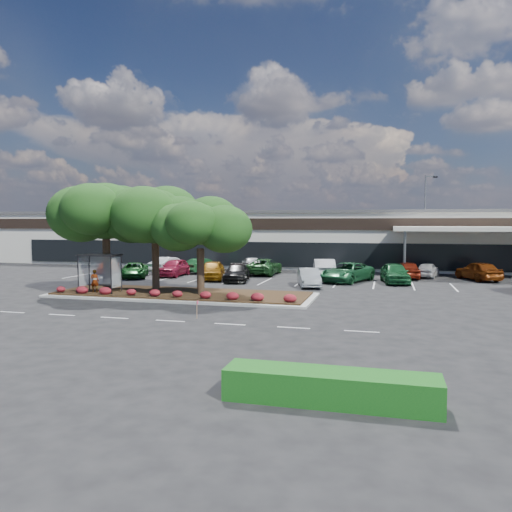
% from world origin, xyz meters
% --- Properties ---
extents(ground, '(160.00, 160.00, 0.00)m').
position_xyz_m(ground, '(0.00, 0.00, 0.00)').
color(ground, black).
rests_on(ground, ground).
extents(retail_store, '(80.40, 25.20, 6.25)m').
position_xyz_m(retail_store, '(0.06, 33.91, 3.15)').
color(retail_store, silver).
rests_on(retail_store, ground).
extents(landscape_island, '(18.00, 6.00, 0.26)m').
position_xyz_m(landscape_island, '(-2.00, 4.00, 0.12)').
color(landscape_island, '#ACADA7').
rests_on(landscape_island, ground).
extents(lane_markings, '(33.12, 20.06, 0.01)m').
position_xyz_m(lane_markings, '(-0.14, 10.42, 0.01)').
color(lane_markings, silver).
rests_on(lane_markings, ground).
extents(shrub_row, '(17.00, 0.80, 0.50)m').
position_xyz_m(shrub_row, '(-2.00, 1.90, 0.51)').
color(shrub_row, maroon).
rests_on(shrub_row, landscape_island).
extents(bus_shelter, '(2.75, 1.55, 2.59)m').
position_xyz_m(bus_shelter, '(-7.50, 2.95, 2.31)').
color(bus_shelter, black).
rests_on(bus_shelter, landscape_island).
extents(island_tree_west, '(7.20, 7.20, 7.89)m').
position_xyz_m(island_tree_west, '(-8.00, 4.50, 4.21)').
color(island_tree_west, '#173E13').
rests_on(island_tree_west, landscape_island).
extents(island_tree_mid, '(6.60, 6.60, 7.32)m').
position_xyz_m(island_tree_mid, '(-4.50, 5.20, 3.92)').
color(island_tree_mid, '#173E13').
rests_on(island_tree_mid, landscape_island).
extents(island_tree_east, '(5.80, 5.80, 6.50)m').
position_xyz_m(island_tree_east, '(-0.50, 3.70, 3.51)').
color(island_tree_east, '#173E13').
rests_on(island_tree_east, landscape_island).
extents(hedge_south_east, '(6.00, 1.30, 0.90)m').
position_xyz_m(hedge_south_east, '(10.00, -13.50, 0.45)').
color(hedge_south_east, '#115018').
rests_on(hedge_south_east, ground).
extents(conifer_north_west, '(4.40, 4.40, 10.00)m').
position_xyz_m(conifer_north_west, '(-30.00, 46.00, 5.00)').
color(conifer_north_west, '#173E13').
rests_on(conifer_north_west, ground).
extents(person_waiting, '(0.64, 0.50, 1.56)m').
position_xyz_m(person_waiting, '(-7.76, 2.56, 1.04)').
color(person_waiting, '#594C47').
rests_on(person_waiting, landscape_island).
extents(light_pole, '(1.43, 0.68, 9.90)m').
position_xyz_m(light_pole, '(15.34, 28.03, 4.39)').
color(light_pole, '#ACADA7').
rests_on(light_pole, ground).
extents(survey_stake, '(0.07, 0.14, 0.95)m').
position_xyz_m(survey_stake, '(1.93, -3.11, 0.62)').
color(survey_stake, '#A67C56').
rests_on(survey_stake, ground).
extents(car_0, '(2.72, 4.24, 1.34)m').
position_xyz_m(car_0, '(-14.88, 15.97, 0.67)').
color(car_0, '#8F2403').
rests_on(car_0, ground).
extents(car_1, '(3.86, 5.28, 1.33)m').
position_xyz_m(car_1, '(-10.67, 13.36, 0.67)').
color(car_1, '#154E1A').
rests_on(car_1, ground).
extents(car_2, '(1.94, 4.73, 1.61)m').
position_xyz_m(car_2, '(-7.65, 15.46, 0.80)').
color(car_2, maroon).
rests_on(car_2, ground).
extents(car_3, '(3.00, 5.15, 1.65)m').
position_xyz_m(car_3, '(-3.28, 13.70, 0.82)').
color(car_3, '#83520C').
rests_on(car_3, ground).
extents(car_4, '(2.90, 5.21, 1.43)m').
position_xyz_m(car_4, '(-0.86, 13.11, 0.71)').
color(car_4, black).
rests_on(car_4, ground).
extents(car_5, '(2.56, 4.54, 1.42)m').
position_xyz_m(car_5, '(5.61, 11.18, 0.71)').
color(car_5, '#9AA0A4').
rests_on(car_5, ground).
extents(car_6, '(4.76, 6.40, 1.62)m').
position_xyz_m(car_6, '(8.26, 15.07, 0.81)').
color(car_6, '#1B542E').
rests_on(car_6, ground).
extents(car_7, '(2.69, 5.17, 1.68)m').
position_xyz_m(car_7, '(12.12, 15.16, 0.84)').
color(car_7, '#185228').
rests_on(car_7, ground).
extents(car_9, '(2.68, 5.04, 1.58)m').
position_xyz_m(car_9, '(-9.25, 17.92, 0.79)').
color(car_9, silver).
rests_on(car_9, ground).
extents(car_10, '(2.89, 4.59, 1.43)m').
position_xyz_m(car_10, '(-6.18, 18.95, 0.71)').
color(car_10, '#14421F').
rests_on(car_10, ground).
extents(car_11, '(3.36, 4.86, 1.54)m').
position_xyz_m(car_11, '(-1.85, 21.41, 0.77)').
color(car_11, silver).
rests_on(car_11, ground).
extents(car_12, '(2.60, 5.53, 1.53)m').
position_xyz_m(car_12, '(0.15, 18.84, 0.77)').
color(car_12, '#1D491F').
rests_on(car_12, ground).
extents(car_13, '(2.71, 5.41, 1.70)m').
position_xyz_m(car_13, '(5.97, 17.67, 0.85)').
color(car_13, silver).
rests_on(car_13, ground).
extents(car_15, '(2.52, 4.23, 1.35)m').
position_xyz_m(car_15, '(15.09, 20.43, 0.67)').
color(car_15, silver).
rests_on(car_15, ground).
extents(car_16, '(2.40, 4.71, 1.54)m').
position_xyz_m(car_16, '(13.22, 19.01, 0.77)').
color(car_16, maroon).
rests_on(car_16, ground).
extents(car_17, '(3.73, 5.23, 1.65)m').
position_xyz_m(car_17, '(19.12, 19.02, 0.83)').
color(car_17, '#77310C').
rests_on(car_17, ground).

